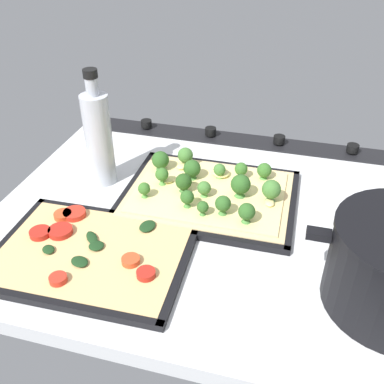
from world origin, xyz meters
TOP-DOWN VIEW (x-y plane):
  - ground_plane at (0.00, 0.00)cm, footprint 85.87×68.16cm
  - stove_control_panel at (-0.00, -30.58)cm, footprint 82.43×7.00cm
  - baking_tray_front at (2.67, -4.01)cm, footprint 34.47×26.68cm
  - broccoli_pizza at (2.68, -4.37)cm, footprint 32.06×24.27cm
  - baking_tray_back at (18.05, 18.11)cm, footprint 33.33×24.84cm
  - veggie_pizza_back at (18.52, 17.76)cm, footprint 30.88×22.39cm
  - oil_bottle at (26.15, -4.86)cm, footprint 5.55×5.55cm

SIDE VIEW (x-z plane):
  - ground_plane at x=0.00cm, z-range -3.00..0.00cm
  - baking_tray_front at x=2.67cm, z-range -0.28..1.02cm
  - baking_tray_back at x=18.05cm, z-range -0.28..1.02cm
  - stove_control_panel at x=0.00cm, z-range -0.76..1.84cm
  - veggie_pizza_back at x=18.52cm, z-range 0.14..2.04cm
  - broccoli_pizza at x=2.68cm, z-range -0.89..5.25cm
  - oil_bottle at x=26.15cm, z-range -1.88..22.57cm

